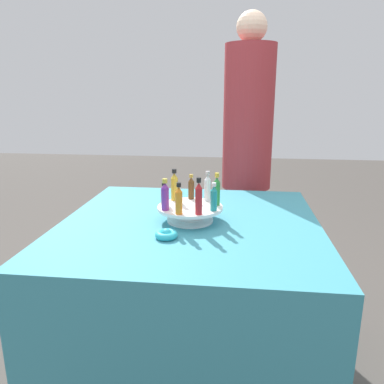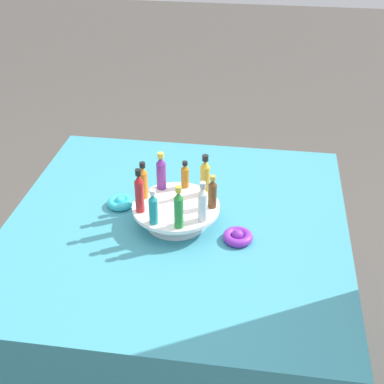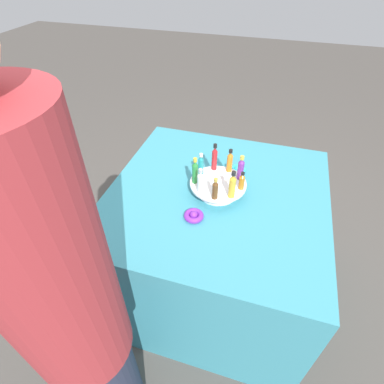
% 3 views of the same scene
% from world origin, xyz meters
% --- Properties ---
extents(ground_plane, '(12.00, 12.00, 0.00)m').
position_xyz_m(ground_plane, '(0.00, 0.00, 0.00)').
color(ground_plane, '#4C4742').
extents(party_table, '(1.04, 1.04, 0.76)m').
position_xyz_m(party_table, '(0.00, 0.00, 0.38)').
color(party_table, teal).
rests_on(party_table, ground_plane).
extents(display_stand, '(0.27, 0.27, 0.06)m').
position_xyz_m(display_stand, '(0.00, 0.00, 0.80)').
color(display_stand, white).
rests_on(display_stand, party_table).
extents(bottle_red, '(0.03, 0.03, 0.14)m').
position_xyz_m(bottle_red, '(-0.04, 0.10, 0.88)').
color(bottle_red, '#B21E23').
rests_on(bottle_red, display_stand).
extents(bottle_teal, '(0.03, 0.03, 0.11)m').
position_xyz_m(bottle_teal, '(-0.10, 0.05, 0.87)').
color(bottle_teal, teal).
rests_on(bottle_teal, display_stand).
extents(bottle_green, '(0.03, 0.03, 0.13)m').
position_xyz_m(bottle_green, '(-0.11, -0.03, 0.88)').
color(bottle_green, '#288438').
rests_on(bottle_green, display_stand).
extents(bottle_clear, '(0.03, 0.03, 0.13)m').
position_xyz_m(bottle_clear, '(-0.06, -0.09, 0.88)').
color(bottle_clear, silver).
rests_on(bottle_clear, display_stand).
extents(bottle_brown, '(0.03, 0.03, 0.11)m').
position_xyz_m(bottle_brown, '(0.01, -0.11, 0.87)').
color(bottle_brown, brown).
rests_on(bottle_brown, display_stand).
extents(bottle_gold, '(0.03, 0.03, 0.14)m').
position_xyz_m(bottle_gold, '(0.08, -0.08, 0.88)').
color(bottle_gold, gold).
rests_on(bottle_gold, display_stand).
extents(bottle_amber, '(0.03, 0.03, 0.09)m').
position_xyz_m(bottle_amber, '(0.11, -0.01, 0.86)').
color(bottle_amber, '#AD6B19').
rests_on(bottle_amber, display_stand).
extents(bottle_purple, '(0.03, 0.03, 0.13)m').
position_xyz_m(bottle_purple, '(0.09, 0.06, 0.88)').
color(bottle_purple, '#702D93').
rests_on(bottle_purple, display_stand).
extents(bottle_orange, '(0.03, 0.03, 0.12)m').
position_xyz_m(bottle_orange, '(0.03, 0.10, 0.88)').
color(bottle_orange, orange).
rests_on(bottle_orange, display_stand).
extents(ribbon_bow_purple, '(0.09, 0.09, 0.04)m').
position_xyz_m(ribbon_bow_purple, '(-0.06, -0.19, 0.77)').
color(ribbon_bow_purple, purple).
rests_on(ribbon_bow_purple, party_table).
extents(ribbon_bow_teal, '(0.08, 0.08, 0.04)m').
position_xyz_m(ribbon_bow_teal, '(0.06, 0.19, 0.77)').
color(ribbon_bow_teal, '#2DB7CC').
rests_on(ribbon_bow_teal, party_table).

